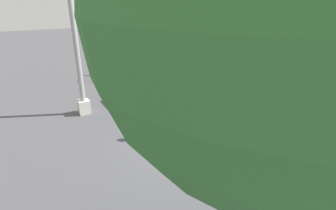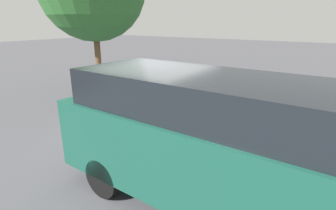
{
  "view_description": "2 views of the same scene",
  "coord_description": "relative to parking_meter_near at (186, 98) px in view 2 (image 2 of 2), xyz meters",
  "views": [
    {
      "loc": [
        -6.17,
        4.48,
        4.26
      ],
      "look_at": [
        1.13,
        0.3,
        0.88
      ],
      "focal_mm": 28.0,
      "sensor_mm": 36.0,
      "label": 1
    },
    {
      "loc": [
        3.73,
        -4.8,
        2.95
      ],
      "look_at": [
        0.37,
        0.09,
        1.05
      ],
      "focal_mm": 28.0,
      "sensor_mm": 36.0,
      "label": 2
    }
  ],
  "objects": [
    {
      "name": "parked_van",
      "position": [
        1.61,
        -2.06,
        0.09
      ],
      "size": [
        5.14,
        1.91,
        2.21
      ],
      "rotation": [
        0.0,
        0.0,
        -0.02
      ],
      "color": "#195142",
      "rests_on": "ground"
    },
    {
      "name": "ground_plane",
      "position": [
        -0.52,
        -0.67,
        -1.11
      ],
      "size": [
        80.0,
        80.0,
        0.0
      ],
      "primitive_type": "plane",
      "color": "#4C4C51"
    },
    {
      "name": "parking_meter_near",
      "position": [
        0.0,
        0.0,
        0.0
      ],
      "size": [
        0.22,
        0.15,
        1.5
      ],
      "rotation": [
        0.0,
        0.0,
        0.23
      ],
      "color": "#9E9EA3",
      "rests_on": "ground"
    }
  ]
}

